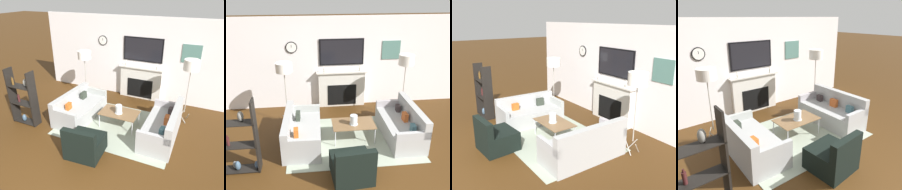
# 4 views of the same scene
# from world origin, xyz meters

# --- Properties ---
(fireplace_wall) EXTENTS (7.32, 0.28, 2.70)m
(fireplace_wall) POSITION_xyz_m (0.00, 4.87, 1.24)
(fireplace_wall) COLOR silver
(fireplace_wall) RESTS_ON ground_plane
(area_rug) EXTENTS (3.06, 2.20, 0.01)m
(area_rug) POSITION_xyz_m (0.00, 2.80, 0.01)
(area_rug) COLOR #929D89
(area_rug) RESTS_ON ground_plane
(couch_left) EXTENTS (0.89, 1.75, 0.74)m
(couch_left) POSITION_xyz_m (-1.22, 2.81, 0.27)
(couch_left) COLOR #9C9D9C
(couch_left) RESTS_ON ground_plane
(couch_right) EXTENTS (0.77, 1.77, 0.83)m
(couch_right) POSITION_xyz_m (1.23, 2.80, 0.30)
(couch_right) COLOR #9C9D9C
(couch_right) RESTS_ON ground_plane
(armchair) EXTENTS (0.83, 0.82, 0.79)m
(armchair) POSITION_xyz_m (-0.23, 1.45, 0.27)
(armchair) COLOR black
(armchair) RESTS_ON ground_plane
(coffee_table) EXTENTS (1.02, 0.64, 0.43)m
(coffee_table) POSITION_xyz_m (0.03, 2.83, 0.41)
(coffee_table) COLOR brown
(coffee_table) RESTS_ON ground_plane
(hurricane_candle) EXTENTS (0.20, 0.20, 0.23)m
(hurricane_candle) POSITION_xyz_m (0.03, 2.79, 0.54)
(hurricane_candle) COLOR silver
(hurricane_candle) RESTS_ON coffee_table
(floor_lamp_left) EXTENTS (0.42, 0.42, 1.70)m
(floor_lamp_left) POSITION_xyz_m (-1.60, 3.86, 1.55)
(floor_lamp_left) COLOR #9E998E
(floor_lamp_left) RESTS_ON ground_plane
(floor_lamp_right) EXTENTS (0.41, 0.41, 1.81)m
(floor_lamp_right) POSITION_xyz_m (1.60, 3.86, 1.64)
(floor_lamp_right) COLOR #9E998E
(floor_lamp_right) RESTS_ON ground_plane
(shelf_unit) EXTENTS (0.79, 0.28, 1.56)m
(shelf_unit) POSITION_xyz_m (-2.43, 1.94, 0.69)
(shelf_unit) COLOR black
(shelf_unit) RESTS_ON ground_plane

